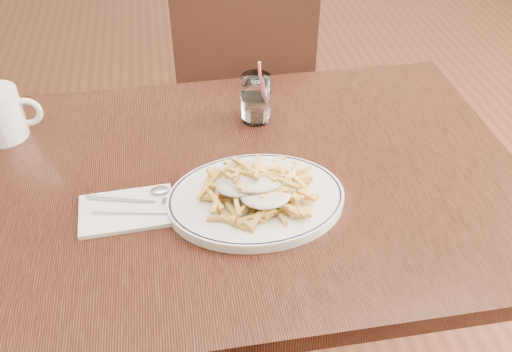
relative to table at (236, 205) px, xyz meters
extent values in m
cube|color=black|center=(0.00, 0.00, 0.06)|extent=(1.20, 0.80, 0.04)
cylinder|color=black|center=(-0.55, 0.35, -0.32)|extent=(0.05, 0.05, 0.71)
cylinder|color=black|center=(0.55, 0.35, -0.32)|extent=(0.05, 0.05, 0.71)
cube|color=black|center=(0.16, 0.81, -0.24)|extent=(0.50, 0.50, 0.04)
cube|color=black|center=(0.12, 0.62, 0.01)|extent=(0.42, 0.12, 0.46)
cylinder|color=black|center=(0.37, 0.95, -0.47)|extent=(0.04, 0.04, 0.41)
cylinder|color=black|center=(0.02, 1.02, -0.47)|extent=(0.04, 0.04, 0.41)
cylinder|color=black|center=(0.30, 0.59, -0.47)|extent=(0.04, 0.04, 0.41)
cylinder|color=black|center=(-0.06, 0.67, -0.47)|extent=(0.04, 0.04, 0.41)
torus|color=black|center=(0.03, -0.09, 0.10)|extent=(0.39, 0.39, 0.01)
ellipsoid|color=beige|center=(0.03, -0.09, 0.15)|extent=(0.20, 0.18, 0.03)
cube|color=white|center=(-0.22, -0.07, 0.08)|extent=(0.18, 0.12, 0.01)
cylinder|color=white|center=(0.08, 0.20, 0.13)|extent=(0.07, 0.07, 0.11)
cylinder|color=white|center=(0.08, 0.20, 0.11)|extent=(0.06, 0.06, 0.05)
cylinder|color=#D3506A|center=(0.09, 0.21, 0.16)|extent=(0.02, 0.04, 0.15)
torus|color=white|center=(-0.43, 0.23, 0.14)|extent=(0.07, 0.01, 0.07)
camera|label=1|loc=(-0.11, -0.90, 0.82)|focal=40.00mm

